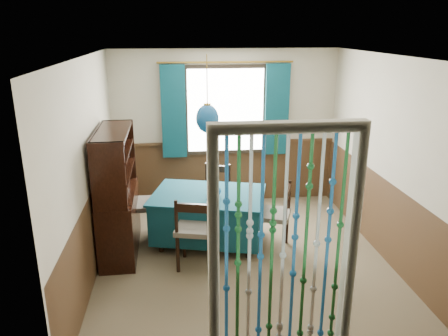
{
  "coord_description": "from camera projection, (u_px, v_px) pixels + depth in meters",
  "views": [
    {
      "loc": [
        -0.79,
        -4.87,
        2.81
      ],
      "look_at": [
        -0.2,
        0.4,
        1.09
      ],
      "focal_mm": 35.0,
      "sensor_mm": 36.0,
      "label": 1
    }
  ],
  "objects": [
    {
      "name": "floor",
      "position": [
        243.0,
        259.0,
        5.55
      ],
      "size": [
        4.0,
        4.0,
        0.0
      ],
      "primitive_type": "plane",
      "color": "brown",
      "rests_on": "ground"
    },
    {
      "name": "ceiling",
      "position": [
        246.0,
        57.0,
        4.78
      ],
      "size": [
        4.0,
        4.0,
        0.0
      ],
      "primitive_type": "plane",
      "rotation": [
        3.14,
        0.0,
        0.0
      ],
      "color": "silver",
      "rests_on": "ground"
    },
    {
      "name": "wall_back",
      "position": [
        225.0,
        128.0,
        7.06
      ],
      "size": [
        3.6,
        0.0,
        3.6
      ],
      "primitive_type": "plane",
      "rotation": [
        1.57,
        0.0,
        0.0
      ],
      "color": "#BDB39A",
      "rests_on": "ground"
    },
    {
      "name": "wall_front",
      "position": [
        286.0,
        245.0,
        3.28
      ],
      "size": [
        3.6,
        0.0,
        3.6
      ],
      "primitive_type": "plane",
      "rotation": [
        -1.57,
        0.0,
        0.0
      ],
      "color": "#BDB39A",
      "rests_on": "ground"
    },
    {
      "name": "wall_left",
      "position": [
        89.0,
        170.0,
        4.98
      ],
      "size": [
        0.0,
        4.0,
        4.0
      ],
      "primitive_type": "plane",
      "rotation": [
        1.57,
        0.0,
        1.57
      ],
      "color": "#BDB39A",
      "rests_on": "ground"
    },
    {
      "name": "wall_right",
      "position": [
        389.0,
        160.0,
        5.36
      ],
      "size": [
        0.0,
        4.0,
        4.0
      ],
      "primitive_type": "plane",
      "rotation": [
        1.57,
        0.0,
        -1.57
      ],
      "color": "#BDB39A",
      "rests_on": "ground"
    },
    {
      "name": "wainscot_back",
      "position": [
        225.0,
        172.0,
        7.28
      ],
      "size": [
        3.6,
        0.0,
        3.6
      ],
      "primitive_type": "plane",
      "rotation": [
        1.57,
        0.0,
        0.0
      ],
      "color": "#432C19",
      "rests_on": "ground"
    },
    {
      "name": "wainscot_front",
      "position": [
        281.0,
        327.0,
        3.52
      ],
      "size": [
        3.6,
        0.0,
        3.6
      ],
      "primitive_type": "plane",
      "rotation": [
        -1.57,
        0.0,
        0.0
      ],
      "color": "#432C19",
      "rests_on": "ground"
    },
    {
      "name": "wainscot_left",
      "position": [
        96.0,
        230.0,
        5.21
      ],
      "size": [
        0.0,
        4.0,
        4.0
      ],
      "primitive_type": "plane",
      "rotation": [
        1.57,
        0.0,
        1.57
      ],
      "color": "#432C19",
      "rests_on": "ground"
    },
    {
      "name": "wainscot_right",
      "position": [
        381.0,
        216.0,
        5.59
      ],
      "size": [
        0.0,
        4.0,
        4.0
      ],
      "primitive_type": "plane",
      "rotation": [
        1.57,
        0.0,
        -1.57
      ],
      "color": "#432C19",
      "rests_on": "ground"
    },
    {
      "name": "window",
      "position": [
        225.0,
        110.0,
        6.92
      ],
      "size": [
        1.32,
        0.12,
        1.42
      ],
      "primitive_type": "cube",
      "color": "black",
      "rests_on": "wall_back"
    },
    {
      "name": "doorway",
      "position": [
        283.0,
        264.0,
        3.4
      ],
      "size": [
        1.16,
        0.12,
        2.18
      ],
      "primitive_type": null,
      "color": "silver",
      "rests_on": "ground"
    },
    {
      "name": "dining_table",
      "position": [
        209.0,
        214.0,
        5.87
      ],
      "size": [
        1.67,
        1.35,
        0.7
      ],
      "rotation": [
        0.0,
        0.0,
        -0.25
      ],
      "color": "#0E3C49",
      "rests_on": "floor"
    },
    {
      "name": "chair_near",
      "position": [
        195.0,
        230.0,
        5.23
      ],
      "size": [
        0.55,
        0.53,
        0.93
      ],
      "rotation": [
        0.0,
        0.0,
        -0.23
      ],
      "color": "black",
      "rests_on": "floor"
    },
    {
      "name": "chair_far",
      "position": [
        216.0,
        193.0,
        6.48
      ],
      "size": [
        0.53,
        0.52,
        0.87
      ],
      "rotation": [
        0.0,
        0.0,
        2.84
      ],
      "color": "black",
      "rests_on": "floor"
    },
    {
      "name": "chair_left",
      "position": [
        141.0,
        205.0,
        5.94
      ],
      "size": [
        0.46,
        0.48,
        0.95
      ],
      "rotation": [
        0.0,
        0.0,
        -1.55
      ],
      "color": "black",
      "rests_on": "floor"
    },
    {
      "name": "chair_right",
      "position": [
        275.0,
        215.0,
        5.68
      ],
      "size": [
        0.56,
        0.57,
        0.9
      ],
      "rotation": [
        0.0,
        0.0,
        1.21
      ],
      "color": "black",
      "rests_on": "floor"
    },
    {
      "name": "sideboard",
      "position": [
        118.0,
        210.0,
        5.59
      ],
      "size": [
        0.45,
        1.25,
        1.62
      ],
      "rotation": [
        0.0,
        0.0,
        0.02
      ],
      "color": "black",
      "rests_on": "floor"
    },
    {
      "name": "pendant_lamp",
      "position": [
        207.0,
        118.0,
        5.46
      ],
      "size": [
        0.29,
        0.29,
        0.96
      ],
      "color": "olive",
      "rests_on": "ceiling"
    },
    {
      "name": "vase_table",
      "position": [
        214.0,
        190.0,
        5.68
      ],
      "size": [
        0.19,
        0.19,
        0.17
      ],
      "primitive_type": "imported",
      "rotation": [
        0.0,
        0.0,
        0.13
      ],
      "color": "navy",
      "rests_on": "dining_table"
    },
    {
      "name": "bowl_shelf",
      "position": [
        117.0,
        176.0,
        5.14
      ],
      "size": [
        0.23,
        0.23,
        0.05
      ],
      "primitive_type": "imported",
      "rotation": [
        0.0,
        0.0,
        -0.15
      ],
      "color": "beige",
      "rests_on": "sideboard"
    },
    {
      "name": "vase_sideboard",
      "position": [
        123.0,
        180.0,
        5.7
      ],
      "size": [
        0.17,
        0.17,
        0.18
      ],
      "primitive_type": "imported",
      "rotation": [
        0.0,
        0.0,
        0.02
      ],
      "color": "beige",
      "rests_on": "sideboard"
    }
  ]
}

